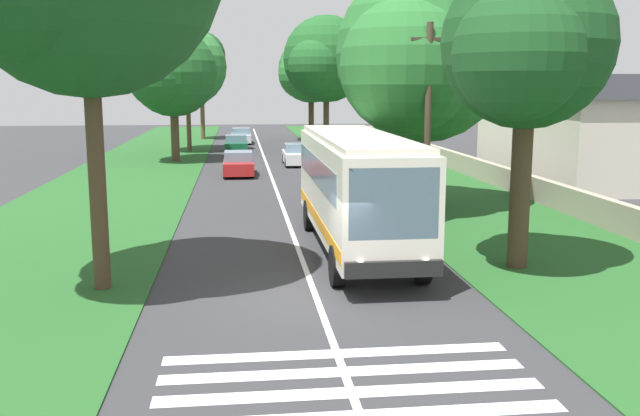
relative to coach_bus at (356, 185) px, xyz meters
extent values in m
plane|color=#333335|center=(-4.91, 1.80, -2.15)|extent=(160.00, 160.00, 0.00)
cube|color=#235623|center=(10.09, 10.00, -2.13)|extent=(120.00, 8.00, 0.04)
cube|color=#235623|center=(10.09, -6.40, -2.13)|extent=(120.00, 8.00, 0.04)
cube|color=silver|center=(10.09, 1.80, -2.14)|extent=(110.00, 0.16, 0.01)
cube|color=silver|center=(-0.03, 0.00, -0.05)|extent=(11.00, 2.50, 2.90)
cube|color=slate|center=(0.27, 0.00, 0.48)|extent=(9.68, 2.54, 0.85)
cube|color=slate|center=(-5.49, 0.00, 0.30)|extent=(0.08, 2.20, 1.74)
cube|color=orange|center=(-0.03, 0.00, -1.05)|extent=(10.78, 2.53, 0.36)
cube|color=silver|center=(-0.03, 0.00, 1.49)|extent=(10.56, 2.30, 0.18)
cube|color=black|center=(-5.61, 0.00, -1.28)|extent=(0.16, 2.40, 0.40)
sphere|color=#F2EDCC|center=(-5.55, 0.80, -1.15)|extent=(0.24, 0.24, 0.24)
sphere|color=#F2EDCC|center=(-5.55, -0.81, -1.15)|extent=(0.24, 0.24, 0.24)
cylinder|color=black|center=(-3.93, 1.15, -1.60)|extent=(1.10, 0.32, 1.10)
cylinder|color=black|center=(3.47, 1.15, -1.60)|extent=(1.10, 0.32, 1.10)
cylinder|color=black|center=(-3.93, -1.15, -1.60)|extent=(1.10, 0.32, 1.10)
cylinder|color=black|center=(3.47, -1.15, -1.60)|extent=(1.10, 0.32, 1.10)
cube|color=silver|center=(-11.34, 1.80, -2.14)|extent=(0.45, 6.80, 0.01)
cube|color=silver|center=(-10.44, 1.80, -2.14)|extent=(0.45, 6.80, 0.01)
cube|color=silver|center=(-9.54, 1.80, -2.14)|extent=(0.45, 6.80, 0.01)
cube|color=silver|center=(-8.64, 1.80, -2.14)|extent=(0.45, 6.80, 0.01)
cube|color=#B21E1E|center=(19.85, 3.69, -1.62)|extent=(4.30, 1.75, 0.70)
cube|color=slate|center=(19.75, 3.69, -0.99)|extent=(2.00, 1.61, 0.55)
cylinder|color=black|center=(18.50, 4.47, -1.83)|extent=(0.64, 0.22, 0.64)
cylinder|color=black|center=(21.20, 4.47, -1.83)|extent=(0.64, 0.22, 0.64)
cylinder|color=black|center=(18.50, 2.91, -1.83)|extent=(0.64, 0.22, 0.64)
cylinder|color=black|center=(21.20, 2.91, -1.83)|extent=(0.64, 0.22, 0.64)
cube|color=silver|center=(24.97, -0.20, -1.62)|extent=(4.30, 1.75, 0.70)
cube|color=slate|center=(24.87, -0.20, -0.99)|extent=(2.00, 1.61, 0.55)
cylinder|color=black|center=(23.62, 0.58, -1.83)|extent=(0.64, 0.22, 0.64)
cylinder|color=black|center=(26.32, 0.58, -1.83)|extent=(0.64, 0.22, 0.64)
cylinder|color=black|center=(23.62, -0.98, -1.83)|extent=(0.64, 0.22, 0.64)
cylinder|color=black|center=(26.32, -0.98, -1.83)|extent=(0.64, 0.22, 0.64)
cube|color=#145933|center=(34.08, 3.84, -1.62)|extent=(4.30, 1.75, 0.70)
cube|color=slate|center=(33.98, 3.84, -0.99)|extent=(2.00, 1.61, 0.55)
cylinder|color=black|center=(32.73, 4.62, -1.83)|extent=(0.64, 0.22, 0.64)
cylinder|color=black|center=(35.43, 4.62, -1.83)|extent=(0.64, 0.22, 0.64)
cylinder|color=black|center=(32.73, 3.06, -1.83)|extent=(0.64, 0.22, 0.64)
cylinder|color=black|center=(35.43, 3.06, -1.83)|extent=(0.64, 0.22, 0.64)
cube|color=silver|center=(43.05, 3.39, -1.62)|extent=(4.30, 1.75, 0.70)
cube|color=slate|center=(42.95, 3.39, -0.99)|extent=(2.00, 1.61, 0.55)
cylinder|color=black|center=(41.70, 4.17, -1.83)|extent=(0.64, 0.22, 0.64)
cylinder|color=black|center=(44.40, 4.17, -1.83)|extent=(0.64, 0.22, 0.64)
cylinder|color=black|center=(41.70, 2.61, -1.83)|extent=(0.64, 0.22, 0.64)
cylinder|color=black|center=(44.40, 2.61, -1.83)|extent=(0.64, 0.22, 0.64)
cylinder|color=#4C3826|center=(-3.50, 7.24, 1.09)|extent=(0.43, 0.43, 6.38)
cylinder|color=#4C3826|center=(27.94, 8.02, 0.10)|extent=(0.57, 0.57, 4.42)
sphere|color=#1E5623|center=(27.94, 8.02, 3.96)|extent=(5.99, 5.99, 5.99)
sphere|color=#1E5623|center=(29.73, 8.02, 3.51)|extent=(3.67, 3.67, 3.67)
sphere|color=#1E5623|center=(26.44, 8.92, 3.51)|extent=(3.81, 3.81, 3.81)
cylinder|color=brown|center=(35.72, 7.59, 0.37)|extent=(0.36, 0.36, 4.94)
sphere|color=#337A38|center=(35.72, 7.59, 4.55)|extent=(6.24, 6.24, 6.24)
sphere|color=#337A38|center=(37.59, 7.59, 4.08)|extent=(4.52, 4.52, 4.52)
sphere|color=#337A38|center=(34.16, 8.52, 4.08)|extent=(3.92, 3.92, 3.92)
cylinder|color=brown|center=(48.43, 7.10, 1.25)|extent=(0.42, 0.42, 6.70)
sphere|color=#19471E|center=(48.43, 7.10, 5.90)|extent=(4.72, 4.72, 4.72)
sphere|color=#19471E|center=(49.85, 7.10, 5.54)|extent=(2.82, 2.82, 2.82)
sphere|color=#19471E|center=(47.26, 7.81, 5.54)|extent=(2.88, 2.88, 2.88)
cylinder|color=#4C3826|center=(35.82, -3.52, 0.59)|extent=(0.47, 0.47, 5.39)
sphere|color=#1E5623|center=(35.82, -3.52, 5.20)|extent=(6.96, 6.96, 6.96)
sphere|color=#1E5623|center=(37.91, -3.52, 4.68)|extent=(4.81, 4.81, 4.81)
sphere|color=#1E5623|center=(34.08, -2.48, 4.68)|extent=(4.36, 4.36, 4.36)
cylinder|color=#4C3826|center=(46.49, -3.39, 0.37)|extent=(0.53, 0.53, 4.95)
sphere|color=#286B2D|center=(46.49, -3.39, 4.58)|extent=(6.29, 6.29, 6.29)
sphere|color=#286B2D|center=(48.37, -3.39, 4.11)|extent=(4.49, 4.49, 4.49)
sphere|color=#286B2D|center=(44.91, -2.44, 4.11)|extent=(4.58, 4.58, 4.58)
cylinder|color=#4C3826|center=(7.77, -4.13, 0.12)|extent=(0.58, 0.58, 4.45)
sphere|color=#286B2D|center=(7.77, -4.13, 4.38)|extent=(7.42, 7.42, 7.42)
sphere|color=#286B2D|center=(10.00, -4.13, 3.83)|extent=(4.98, 4.98, 4.98)
sphere|color=#286B2D|center=(5.92, -3.01, 3.83)|extent=(5.41, 5.41, 5.41)
cylinder|color=#4C3826|center=(-2.62, -4.32, 0.41)|extent=(0.58, 0.58, 5.04)
sphere|color=#19471E|center=(-2.62, -4.32, 4.24)|extent=(4.76, 4.76, 4.76)
sphere|color=#19471E|center=(-1.19, -4.32, 3.89)|extent=(2.84, 2.84, 2.84)
sphere|color=#19471E|center=(-3.81, -3.61, 3.89)|extent=(3.48, 3.48, 3.48)
cylinder|color=#473828|center=(3.47, -3.22, 1.61)|extent=(0.24, 0.24, 7.43)
cube|color=#3D3326|center=(3.47, -3.22, 4.72)|extent=(0.12, 1.40, 0.12)
cube|color=#9E937F|center=(15.09, -9.80, -1.56)|extent=(70.00, 0.40, 1.09)
cube|color=beige|center=(15.66, -15.70, 0.16)|extent=(13.76, 7.86, 4.60)
cube|color=#4C4C56|center=(15.66, -15.70, 3.03)|extent=(14.36, 8.46, 1.14)
camera|label=1|loc=(-21.73, 3.66, 3.09)|focal=39.53mm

